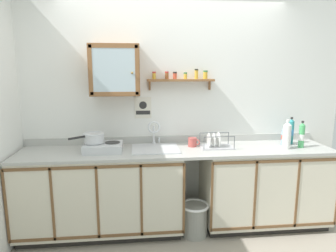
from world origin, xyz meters
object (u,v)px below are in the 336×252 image
bottle_detergent_teal_1 (291,131)px  warning_sign (143,108)px  bottle_water_blue_3 (285,136)px  trash_bin (195,219)px  bottle_opaque_white_0 (287,136)px  dish_rack (216,144)px  saucepan (94,138)px  mug (193,142)px  sink (155,152)px  hot_plate_stove (103,147)px  wall_cabinet (115,70)px  bottle_soda_green_2 (302,135)px

bottle_detergent_teal_1 → warning_sign: size_ratio=1.28×
bottle_water_blue_3 → trash_bin: (-1.06, -0.22, -0.83)m
bottle_opaque_white_0 → dish_rack: 0.76m
bottle_detergent_teal_1 → saucepan: bearing=-177.5°
warning_sign → bottle_water_blue_3: bearing=-9.0°
bottle_opaque_white_0 → mug: size_ratio=2.53×
sink → hot_plate_stove: 0.55m
bottle_detergent_teal_1 → wall_cabinet: size_ratio=0.58×
hot_plate_stove → bottle_opaque_white_0: bottle_opaque_white_0 is taller
saucepan → warning_sign: size_ratio=1.39×
dish_rack → bottle_water_blue_3: bearing=2.3°
bottle_water_blue_3 → warning_sign: (-1.59, 0.25, 0.31)m
saucepan → mug: 1.07m
saucepan → bottle_water_blue_3: (2.11, 0.04, -0.04)m
sink → dish_rack: sink is taller
saucepan → bottle_soda_green_2: 2.23m
bottle_opaque_white_0 → sink: bearing=174.3°
warning_sign → dish_rack: bearing=-20.1°
wall_cabinet → warning_sign: 0.53m
bottle_detergent_teal_1 → bottle_water_blue_3: 0.12m
saucepan → wall_cabinet: 0.74m
trash_bin → mug: bearing=86.5°
sink → warning_sign: 0.53m
bottle_opaque_white_0 → bottle_water_blue_3: bearing=67.8°
hot_plate_stove → bottle_opaque_white_0: bearing=-2.8°
sink → bottle_soda_green_2: 1.60m
hot_plate_stove → dish_rack: bearing=1.3°
sink → mug: bearing=7.5°
dish_rack → bottle_detergent_teal_1: bearing=5.6°
hot_plate_stove → bottle_soda_green_2: bearing=-1.7°
bottle_detergent_teal_1 → warning_sign: 1.71m
hot_plate_stove → bottle_opaque_white_0: size_ratio=1.24×
hot_plate_stove → warning_sign: (0.42, 0.31, 0.37)m
bottle_opaque_white_0 → bottle_detergent_teal_1: (0.16, 0.21, 0.00)m
mug → bottle_soda_green_2: bearing=-7.9°
dish_rack → mug: size_ratio=2.85×
hot_plate_stove → bottle_detergent_teal_1: bearing=3.1°
hot_plate_stove → warning_sign: size_ratio=1.63×
warning_sign → bottle_detergent_teal_1: bearing=-6.7°
sink → saucepan: size_ratio=1.49×
mug → sink: bearing=-172.5°
hot_plate_stove → wall_cabinet: wall_cabinet is taller
hot_plate_stove → saucepan: bearing=168.0°
saucepan → mug: (1.06, 0.08, -0.10)m
bottle_detergent_teal_1 → mug: bearing=-179.2°
bottle_opaque_white_0 → trash_bin: size_ratio=0.90×
bottle_water_blue_3 → wall_cabinet: bearing=176.3°
sink → bottle_water_blue_3: size_ratio=2.19×
mug → bottle_opaque_white_0: bearing=-11.2°
saucepan → trash_bin: size_ratio=0.95×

